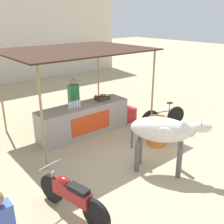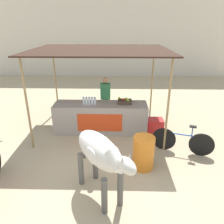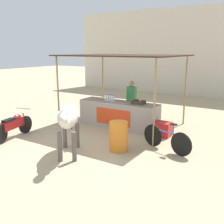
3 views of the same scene
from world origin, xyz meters
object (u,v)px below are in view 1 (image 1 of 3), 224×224
Objects in this scene: fruit_crate at (102,98)px; bicycle_leaning at (163,117)px; vendor_behind_counter at (74,102)px; water_barrel at (157,131)px; cooler_box at (126,115)px; stall_counter at (84,119)px; motorcycle_parked at (71,195)px; cow at (163,132)px.

fruit_crate reaches higher than bicycle_leaning.
vendor_behind_counter is 2.98m from water_barrel.
fruit_crate reaches higher than cooler_box.
water_barrel is at bearing -106.11° from cooler_box.
stall_counter is at bearing 176.81° from cooler_box.
stall_counter is 1.88× the size of bicycle_leaning.
bicycle_leaning is at bearing -62.62° from cooler_box.
motorcycle_parked reaches higher than cooler_box.
cooler_box is at bearing -8.89° from fruit_crate.
fruit_crate is at bearing 101.45° from water_barrel.
cooler_box is 1.98m from water_barrel.
bicycle_leaning reaches higher than water_barrel.
fruit_crate is at bearing 139.81° from bicycle_leaning.
cooler_box is 3.36m from cow.
vendor_behind_counter is at bearing 133.33° from fruit_crate.
fruit_crate is at bearing 79.41° from cow.
cow is at bearing -88.58° from vendor_behind_counter.
vendor_behind_counter is 1.93m from cooler_box.
vendor_behind_counter is 0.93× the size of motorcycle_parked.
vendor_behind_counter is at bearing 57.03° from motorcycle_parked.
stall_counter reaches higher than cooler_box.
motorcycle_parked is (-2.45, 0.10, -0.61)m from cow.
cow reaches higher than cooler_box.
motorcycle_parked is (-2.23, -2.88, -0.05)m from stall_counter.
cooler_box is at bearing 73.89° from water_barrel.
motorcycle_parked is at bearing -165.46° from water_barrel.
cooler_box is at bearing -3.19° from stall_counter.
stall_counter is at bearing -176.12° from fruit_crate.
water_barrel is at bearing -148.17° from bicycle_leaning.
vendor_behind_counter reaches higher than motorcycle_parked.
water_barrel is 1.52m from cow.
water_barrel is at bearing -58.97° from stall_counter.
vendor_behind_counter reaches higher than fruit_crate.
water_barrel reaches higher than cooler_box.
vendor_behind_counter is 2.75× the size of cooler_box.
stall_counter is at bearing 94.13° from cow.
stall_counter reaches higher than bicycle_leaning.
cow is (-1.53, -2.88, 0.79)m from cooler_box.
water_barrel is (0.41, -2.04, -0.61)m from fruit_crate.
fruit_crate reaches higher than stall_counter.
water_barrel is at bearing -68.62° from vendor_behind_counter.
vendor_behind_counter is at bearing 80.73° from stall_counter.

